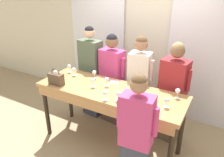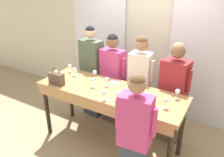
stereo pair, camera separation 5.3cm
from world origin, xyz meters
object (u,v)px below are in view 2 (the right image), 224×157
object	(u,v)px
guest_olive_jacket	(92,72)
host_pouring	(134,139)
guest_cream_sweater	(139,84)
wine_glass_center_mid	(166,101)
wine_glass_front_right	(178,92)
wine_glass_back_right	(75,70)
wine_glass_front_mid	(70,66)
wine_glass_center_left	(118,94)
wine_glass_center_right	(105,93)
wine_glass_near_host	(107,80)
tasting_bar	(109,96)
wine_glass_back_mid	(56,72)
wine_glass_by_bottle	(93,81)
wine_glass_front_left	(139,100)
guest_pink_top	(113,79)
guest_striped_shirt	(173,94)
handbag	(56,78)
wine_glass_back_left	(95,73)
wine_bottle	(139,89)

from	to	relation	value
guest_olive_jacket	host_pouring	distance (m)	1.97
guest_olive_jacket	guest_cream_sweater	world-z (taller)	guest_olive_jacket
guest_cream_sweater	wine_glass_center_mid	bearing A→B (deg)	-46.23
wine_glass_front_right	host_pouring	distance (m)	0.97
wine_glass_back_right	wine_glass_front_mid	bearing A→B (deg)	155.18
wine_glass_center_left	wine_glass_center_right	world-z (taller)	same
wine_glass_near_host	guest_cream_sweater	bearing A→B (deg)	58.06
wine_glass_back_right	guest_olive_jacket	bearing A→B (deg)	85.04
tasting_bar	host_pouring	world-z (taller)	host_pouring
wine_glass_back_mid	wine_glass_by_bottle	bearing A→B (deg)	2.94
tasting_bar	wine_glass_center_right	size ratio (longest dim) A/B	15.79
wine_glass_front_left	wine_glass_front_right	bearing A→B (deg)	53.19
guest_pink_top	host_pouring	world-z (taller)	guest_pink_top
wine_glass_center_left	guest_pink_top	distance (m)	1.04
tasting_bar	guest_striped_shirt	size ratio (longest dim) A/B	1.34
wine_glass_front_mid	handbag	bearing A→B (deg)	-73.74
handbag	wine_glass_back_left	distance (m)	0.62
wine_glass_back_left	wine_glass_near_host	xyz separation A→B (m)	(0.33, -0.14, 0.00)
handbag	wine_glass_near_host	world-z (taller)	handbag
tasting_bar	wine_glass_center_left	xyz separation A→B (m)	(0.27, -0.21, 0.21)
wine_glass_by_bottle	host_pouring	bearing A→B (deg)	-32.21
handbag	host_pouring	xyz separation A→B (m)	(1.55, -0.42, -0.24)
wine_glass_back_left	host_pouring	distance (m)	1.49
wine_glass_by_bottle	wine_glass_back_right	bearing A→B (deg)	158.52
wine_glass_by_bottle	guest_pink_top	xyz separation A→B (m)	(-0.04, 0.66, -0.24)
guest_olive_jacket	guest_striped_shirt	distance (m)	1.56
wine_glass_front_left	wine_glass_front_mid	xyz separation A→B (m)	(-1.55, 0.49, -0.00)
wine_glass_center_right	wine_glass_back_right	world-z (taller)	same
handbag	wine_glass_near_host	size ratio (longest dim) A/B	1.86
wine_glass_front_left	wine_glass_front_mid	distance (m)	1.63
wine_glass_back_mid	guest_olive_jacket	xyz separation A→B (m)	(0.23, 0.69, -0.20)
wine_bottle	wine_glass_back_left	world-z (taller)	wine_bottle
wine_glass_front_right	guest_olive_jacket	distance (m)	1.76
wine_glass_center_mid	handbag	bearing A→B (deg)	-174.27
wine_glass_front_right	wine_glass_front_left	bearing A→B (deg)	-126.81
guest_olive_jacket	host_pouring	size ratio (longest dim) A/B	1.07
guest_pink_top	guest_cream_sweater	xyz separation A→B (m)	(0.53, 0.00, 0.03)
wine_glass_front_mid	wine_glass_front_right	world-z (taller)	same
wine_glass_back_left	guest_pink_top	world-z (taller)	guest_pink_top
wine_glass_back_left	guest_cream_sweater	bearing A→B (deg)	30.22
wine_glass_center_left	wine_glass_back_mid	xyz separation A→B (m)	(-1.25, 0.15, 0.00)
wine_glass_back_right	wine_glass_near_host	xyz separation A→B (m)	(0.70, -0.08, 0.00)
tasting_bar	guest_cream_sweater	xyz separation A→B (m)	(0.23, 0.63, -0.00)
wine_bottle	guest_pink_top	world-z (taller)	guest_pink_top
wine_glass_near_host	wine_glass_center_left	bearing A→B (deg)	-41.08
handbag	wine_glass_back_mid	distance (m)	0.24
wine_glass_front_mid	wine_glass_back_mid	world-z (taller)	same
tasting_bar	guest_cream_sweater	size ratio (longest dim) A/B	1.32
wine_glass_center_mid	guest_cream_sweater	size ratio (longest dim) A/B	0.08
wine_glass_front_left	wine_glass_by_bottle	world-z (taller)	same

